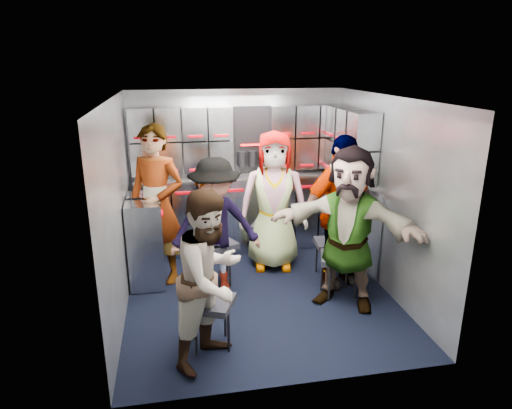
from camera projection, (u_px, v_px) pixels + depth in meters
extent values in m
plane|color=black|center=(259.00, 294.00, 5.00)|extent=(3.00, 3.00, 0.00)
cube|color=gray|center=(238.00, 170.00, 6.09)|extent=(2.80, 0.04, 2.10)
cube|color=gray|center=(118.00, 210.00, 4.44)|extent=(0.04, 3.00, 2.10)
cube|color=gray|center=(386.00, 195.00, 4.93)|extent=(0.04, 3.00, 2.10)
cube|color=silver|center=(259.00, 98.00, 4.37)|extent=(2.80, 3.00, 0.02)
cube|color=gray|center=(240.00, 214.00, 6.06)|extent=(2.68, 0.38, 0.99)
cube|color=gray|center=(147.00, 240.00, 5.17)|extent=(0.38, 0.76, 0.99)
cube|color=#AEB0B5|center=(240.00, 176.00, 5.91)|extent=(2.68, 0.42, 0.03)
cube|color=gray|center=(239.00, 139.00, 5.82)|extent=(2.68, 0.28, 0.82)
cube|color=gray|center=(351.00, 144.00, 5.43)|extent=(0.28, 1.00, 0.82)
cube|color=gray|center=(349.00, 225.00, 5.64)|extent=(0.28, 1.20, 1.00)
cube|color=#9A000A|center=(242.00, 190.00, 5.76)|extent=(2.60, 0.02, 0.03)
cube|color=black|center=(210.00, 303.00, 3.97)|extent=(0.49, 0.48, 0.06)
cylinder|color=black|center=(196.00, 335.00, 3.90)|extent=(0.02, 0.02, 0.40)
cylinder|color=black|center=(229.00, 331.00, 3.95)|extent=(0.02, 0.02, 0.40)
cylinder|color=black|center=(194.00, 320.00, 4.13)|extent=(0.02, 0.02, 0.40)
cylinder|color=black|center=(225.00, 316.00, 4.18)|extent=(0.02, 0.02, 0.40)
cube|color=black|center=(214.00, 245.00, 5.13)|extent=(0.54, 0.53, 0.07)
cylinder|color=black|center=(202.00, 270.00, 5.05)|extent=(0.03, 0.03, 0.44)
cylinder|color=black|center=(230.00, 268.00, 5.11)|extent=(0.03, 0.03, 0.44)
cylinder|color=black|center=(201.00, 261.00, 5.30)|extent=(0.03, 0.03, 0.44)
cylinder|color=black|center=(227.00, 259.00, 5.36)|extent=(0.03, 0.03, 0.44)
cube|color=black|center=(270.00, 225.00, 5.73)|extent=(0.55, 0.54, 0.07)
cylinder|color=black|center=(260.00, 248.00, 5.65)|extent=(0.03, 0.03, 0.44)
cylinder|color=black|center=(284.00, 246.00, 5.70)|extent=(0.03, 0.03, 0.44)
cylinder|color=black|center=(256.00, 240.00, 5.90)|extent=(0.03, 0.03, 0.44)
cylinder|color=black|center=(279.00, 239.00, 5.95)|extent=(0.03, 0.03, 0.44)
cube|color=black|center=(332.00, 243.00, 5.32)|extent=(0.41, 0.39, 0.06)
cylinder|color=black|center=(323.00, 265.00, 5.25)|extent=(0.02, 0.02, 0.39)
cylinder|color=black|center=(345.00, 263.00, 5.29)|extent=(0.02, 0.02, 0.39)
cylinder|color=black|center=(317.00, 257.00, 5.46)|extent=(0.02, 0.02, 0.39)
cylinder|color=black|center=(338.00, 255.00, 5.51)|extent=(0.02, 0.02, 0.39)
cube|color=black|center=(339.00, 258.00, 4.86)|extent=(0.48, 0.47, 0.06)
cylinder|color=black|center=(329.00, 284.00, 4.79)|extent=(0.02, 0.02, 0.41)
cylinder|color=black|center=(355.00, 281.00, 4.84)|extent=(0.02, 0.02, 0.41)
cylinder|color=black|center=(322.00, 274.00, 5.01)|extent=(0.02, 0.02, 0.41)
cylinder|color=black|center=(347.00, 271.00, 5.07)|extent=(0.02, 0.02, 0.41)
imported|color=black|center=(157.00, 205.00, 5.08)|extent=(0.78, 0.68, 1.80)
imported|color=black|center=(211.00, 278.00, 3.70)|extent=(0.91, 0.92, 1.50)
imported|color=black|center=(215.00, 226.00, 4.88)|extent=(0.99, 0.60, 1.50)
imported|color=black|center=(274.00, 201.00, 5.45)|extent=(0.90, 0.67, 1.68)
imported|color=black|center=(339.00, 212.00, 5.01)|extent=(1.08, 0.70, 1.71)
imported|color=black|center=(348.00, 228.00, 4.57)|extent=(1.56, 1.29, 1.67)
cylinder|color=white|center=(165.00, 168.00, 5.65)|extent=(0.06, 0.06, 0.28)
cylinder|color=white|center=(212.00, 168.00, 5.76)|extent=(0.07, 0.07, 0.23)
cylinder|color=white|center=(284.00, 164.00, 5.92)|extent=(0.06, 0.06, 0.26)
cylinder|color=tan|center=(200.00, 174.00, 5.74)|extent=(0.08, 0.08, 0.10)
cylinder|color=tan|center=(330.00, 168.00, 6.04)|extent=(0.07, 0.07, 0.09)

